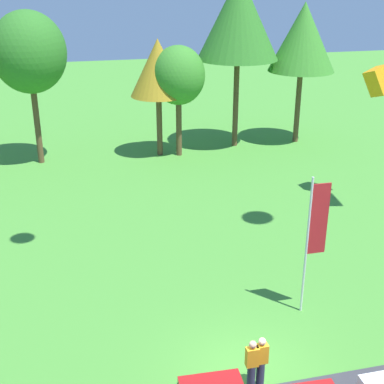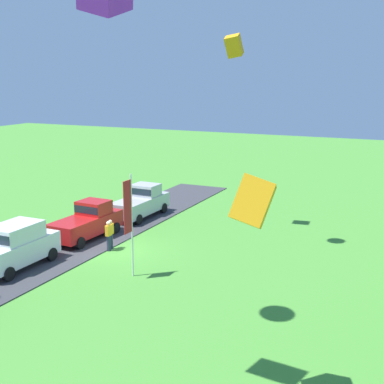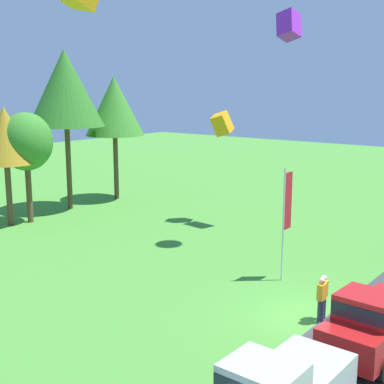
# 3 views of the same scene
# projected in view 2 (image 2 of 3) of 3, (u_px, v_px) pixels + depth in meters

# --- Properties ---
(ground_plane) EXTENTS (120.00, 120.00, 0.00)m
(ground_plane) POSITION_uv_depth(u_px,v_px,m) (118.00, 251.00, 29.88)
(ground_plane) COLOR #478E33
(pavement_strip) EXTENTS (36.00, 4.40, 0.06)m
(pavement_strip) POSITION_uv_depth(u_px,v_px,m) (78.00, 244.00, 31.00)
(pavement_strip) COLOR #38383D
(pavement_strip) RESTS_ON ground
(car_pickup_by_flagpole) EXTENTS (5.03, 2.11, 2.14)m
(car_pickup_by_flagpole) POSITION_uv_depth(u_px,v_px,m) (141.00, 201.00, 36.66)
(car_pickup_by_flagpole) COLOR #B7B7BC
(car_pickup_by_flagpole) RESTS_ON ground
(car_pickup_far_end) EXTENTS (5.08, 2.22, 2.14)m
(car_pickup_far_end) POSITION_uv_depth(u_px,v_px,m) (88.00, 221.00, 31.83)
(car_pickup_far_end) COLOR red
(car_pickup_far_end) RESTS_ON ground
(car_suv_mid_row) EXTENTS (4.60, 2.05, 2.28)m
(car_suv_mid_row) POSITION_uv_depth(u_px,v_px,m) (16.00, 244.00, 26.86)
(car_suv_mid_row) COLOR white
(car_suv_mid_row) RESTS_ON ground
(person_watching_sky) EXTENTS (0.36, 0.24, 1.71)m
(person_watching_sky) POSITION_uv_depth(u_px,v_px,m) (111.00, 234.00, 29.94)
(person_watching_sky) COLOR #2D334C
(person_watching_sky) RESTS_ON ground
(person_beside_suv) EXTENTS (0.36, 0.24, 1.71)m
(person_beside_suv) POSITION_uv_depth(u_px,v_px,m) (109.00, 236.00, 29.65)
(person_beside_suv) COLOR #2D334C
(person_beside_suv) RESTS_ON ground
(flag_banner) EXTENTS (0.71, 0.08, 5.08)m
(flag_banner) POSITION_uv_depth(u_px,v_px,m) (129.00, 213.00, 25.23)
(flag_banner) COLOR silver
(flag_banner) RESTS_ON ground
(kite_box_over_trees) EXTENTS (1.31, 1.15, 1.54)m
(kite_box_over_trees) POSITION_uv_depth(u_px,v_px,m) (234.00, 46.00, 31.71)
(kite_box_over_trees) COLOR orange
(kite_box_high_left) EXTENTS (1.43, 1.36, 1.70)m
(kite_box_high_left) POSITION_uv_depth(u_px,v_px,m) (253.00, 202.00, 14.81)
(kite_box_high_left) COLOR orange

